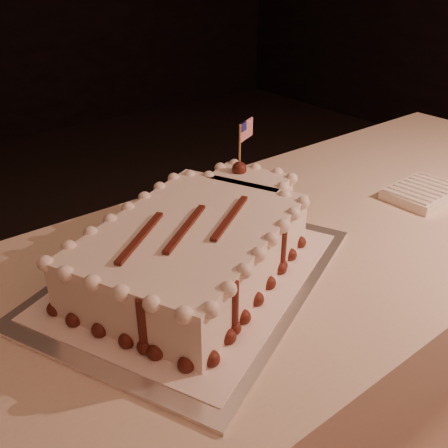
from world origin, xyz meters
TOP-DOWN VIEW (x-y plane):
  - banquet_table at (0.00, 0.60)m, footprint 2.40×0.80m
  - cake_board at (-0.20, 0.61)m, footprint 0.76×0.68m
  - doily at (-0.20, 0.61)m, footprint 0.68×0.61m
  - sheet_cake at (-0.17, 0.62)m, footprint 0.62×0.48m
  - napkin_stack at (0.49, 0.53)m, footprint 0.20×0.15m
  - side_plate at (0.21, 0.89)m, footprint 0.14×0.14m

SIDE VIEW (x-z plane):
  - banquet_table at x=0.00m, z-range 0.00..0.75m
  - cake_board at x=-0.20m, z-range 0.75..0.76m
  - side_plate at x=0.21m, z-range 0.75..0.76m
  - doily at x=-0.20m, z-range 0.76..0.76m
  - napkin_stack at x=0.49m, z-range 0.75..0.78m
  - sheet_cake at x=-0.17m, z-range 0.70..0.93m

